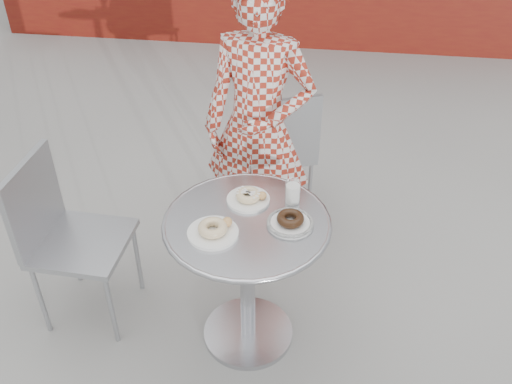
# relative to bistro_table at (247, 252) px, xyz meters

# --- Properties ---
(ground) EXTENTS (60.00, 60.00, 0.00)m
(ground) POSITION_rel_bistro_table_xyz_m (-0.02, 0.01, -0.54)
(ground) COLOR #A7A59F
(ground) RESTS_ON ground
(bistro_table) EXTENTS (0.70, 0.70, 0.71)m
(bistro_table) POSITION_rel_bistro_table_xyz_m (0.00, 0.00, 0.00)
(bistro_table) COLOR silver
(bistro_table) RESTS_ON ground
(chair_far) EXTENTS (0.53, 0.53, 0.85)m
(chair_far) POSITION_rel_bistro_table_xyz_m (0.01, 1.00, -0.28)
(chair_far) COLOR #9A9DA2
(chair_far) RESTS_ON ground
(chair_left) EXTENTS (0.43, 0.43, 0.86)m
(chair_left) POSITION_rel_bistro_table_xyz_m (-0.80, 0.07, -0.27)
(chair_left) COLOR #9A9DA2
(chair_left) RESTS_ON ground
(seated_person) EXTENTS (0.62, 0.46, 1.55)m
(seated_person) POSITION_rel_bistro_table_xyz_m (-0.04, 0.65, 0.24)
(seated_person) COLOR maroon
(seated_person) RESTS_ON ground
(plate_far) EXTENTS (0.19, 0.19, 0.05)m
(plate_far) POSITION_rel_bistro_table_xyz_m (-0.01, 0.14, 0.19)
(plate_far) COLOR white
(plate_far) RESTS_ON bistro_table
(plate_near) EXTENTS (0.21, 0.21, 0.06)m
(plate_near) POSITION_rel_bistro_table_xyz_m (-0.12, -0.10, 0.19)
(plate_near) COLOR white
(plate_near) RESTS_ON bistro_table
(plate_checker) EXTENTS (0.19, 0.19, 0.05)m
(plate_checker) POSITION_rel_bistro_table_xyz_m (0.18, 0.00, 0.19)
(plate_checker) COLOR white
(plate_checker) RESTS_ON bistro_table
(milk_cup) EXTENTS (0.07, 0.07, 0.10)m
(milk_cup) POSITION_rel_bistro_table_xyz_m (0.17, 0.16, 0.22)
(milk_cup) COLOR white
(milk_cup) RESTS_ON bistro_table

